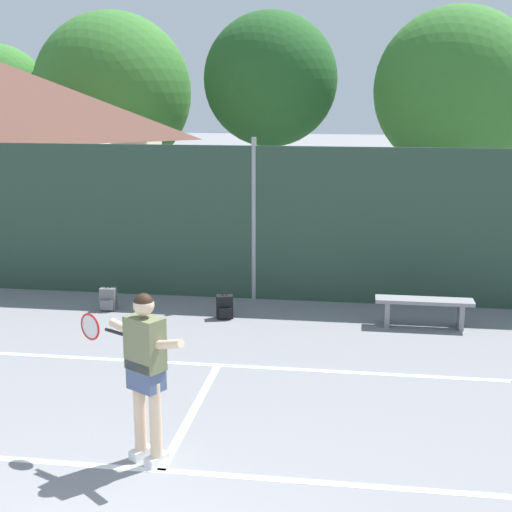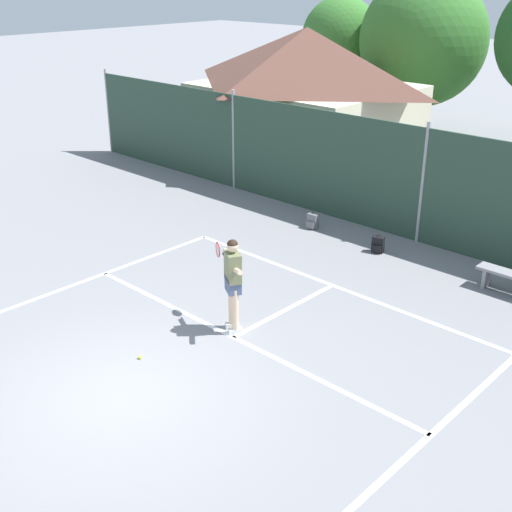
% 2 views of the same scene
% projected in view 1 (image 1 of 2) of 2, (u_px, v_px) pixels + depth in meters
% --- Properties ---
extents(chainlink_fence, '(26.09, 0.09, 3.02)m').
position_uv_depth(chainlink_fence, '(254.00, 224.00, 13.66)').
color(chainlink_fence, '#284233').
rests_on(chainlink_fence, ground).
extents(clubhouse_building, '(7.17, 5.90, 4.54)m').
position_uv_depth(clubhouse_building, '(1.00, 152.00, 18.13)').
color(clubhouse_building, beige).
rests_on(clubhouse_building, ground).
extents(treeline_backdrop, '(25.35, 4.55, 6.29)m').
position_uv_depth(treeline_backdrop, '(303.00, 91.00, 22.78)').
color(treeline_backdrop, brown).
rests_on(treeline_backdrop, ground).
extents(tennis_player, '(1.32, 0.69, 1.85)m').
position_uv_depth(tennis_player, '(145.00, 362.00, 7.65)').
color(tennis_player, silver).
rests_on(tennis_player, ground).
extents(backpack_grey, '(0.29, 0.25, 0.46)m').
position_uv_depth(backpack_grey, '(108.00, 299.00, 13.22)').
color(backpack_grey, slate).
rests_on(backpack_grey, ground).
extents(backpack_black, '(0.32, 0.30, 0.46)m').
position_uv_depth(backpack_black, '(225.00, 307.00, 12.74)').
color(backpack_black, black).
rests_on(backpack_black, ground).
extents(courtside_bench, '(1.60, 0.36, 0.48)m').
position_uv_depth(courtside_bench, '(424.00, 306.00, 12.24)').
color(courtside_bench, gray).
rests_on(courtside_bench, ground).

